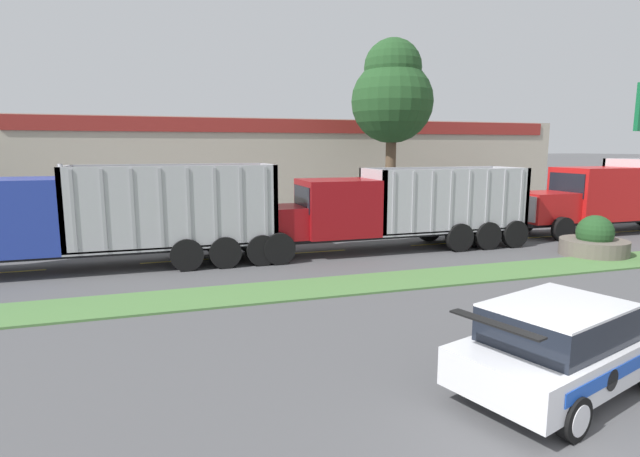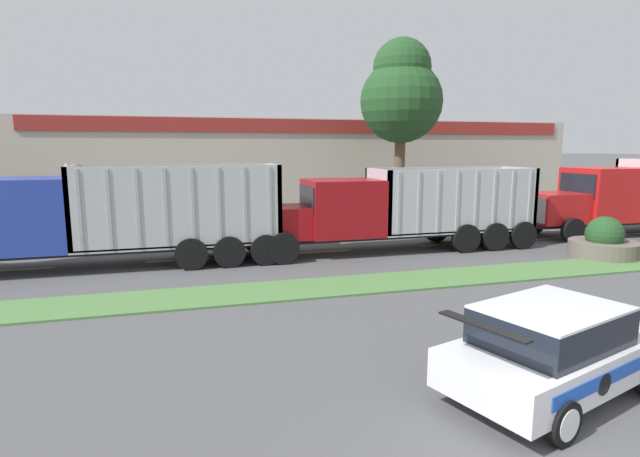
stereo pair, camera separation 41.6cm
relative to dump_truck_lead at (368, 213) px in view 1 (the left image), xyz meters
name	(u,v)px [view 1 (the left image)]	position (x,y,z in m)	size (l,w,h in m)	color
grass_verge	(337,286)	(-2.93, -4.55, -1.50)	(120.00, 2.01, 0.06)	#517F42
centre_line_2	(6,272)	(-12.79, 0.46, -1.52)	(2.40, 0.14, 0.01)	yellow
centre_line_3	(175,261)	(-7.39, 0.46, -1.52)	(2.40, 0.14, 0.01)	yellow
centre_line_4	(316,252)	(-1.99, 0.46, -1.52)	(2.40, 0.14, 0.01)	yellow
centre_line_5	(436,244)	(3.41, 0.46, -1.52)	(2.40, 0.14, 0.01)	yellow
centre_line_6	(540,237)	(8.81, 0.46, -1.52)	(2.40, 0.14, 0.01)	yellow
centre_line_7	(629,231)	(14.21, 0.46, -1.52)	(2.40, 0.14, 0.01)	yellow
dump_truck_lead	(368,213)	(0.00, 0.00, 0.00)	(11.79, 2.68, 3.26)	black
dump_truck_mid	(67,223)	(-10.75, 0.05, 0.10)	(11.87, 2.71, 3.59)	black
dump_truck_trail	(610,198)	(12.95, 0.59, 0.14)	(12.01, 2.75, 3.55)	black
rally_car	(561,346)	(-1.52, -11.73, -0.71)	(4.46, 3.00, 1.60)	white
stone_planter	(594,242)	(7.92, -3.40, -0.99)	(2.44, 2.44, 1.56)	#6B6056
traffic_cone	(506,332)	(-1.15, -9.90, -1.18)	(0.41, 0.41, 0.70)	black
store_building_backdrop	(290,164)	(1.34, 17.55, 1.39)	(35.24, 12.10, 5.82)	#BCB29E
tree_behind_left	(392,94)	(4.54, 7.48, 5.44)	(4.48, 4.48, 9.93)	brown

